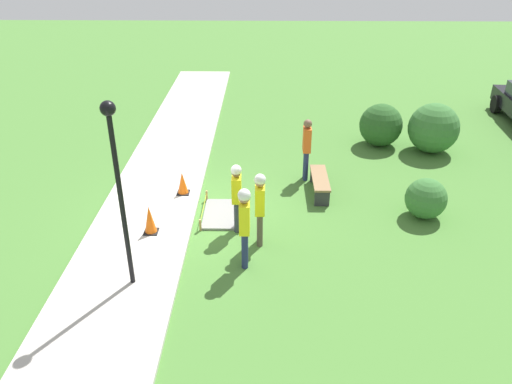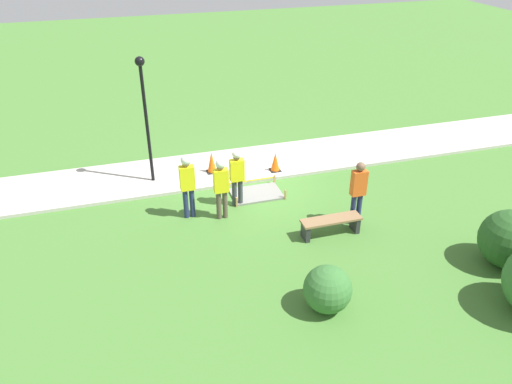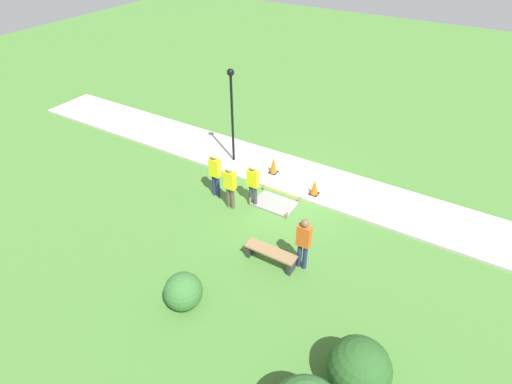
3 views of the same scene
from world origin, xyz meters
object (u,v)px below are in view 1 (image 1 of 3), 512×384
object	(u,v)px
worker_trainee	(237,192)
lamppost_near	(117,171)
worker_assistant	(245,220)
traffic_cone_far_patch	(150,220)
traffic_cone_near_patch	(183,183)
park_bench	(320,182)
bystander_in_orange_shirt	(307,146)
worker_supervisor	(260,203)

from	to	relation	value
worker_trainee	lamppost_near	world-z (taller)	lamppost_near
lamppost_near	worker_assistant	bearing A→B (deg)	108.04
worker_trainee	traffic_cone_far_patch	bearing A→B (deg)	-81.58
traffic_cone_near_patch	lamppost_near	distance (m)	4.53
worker_trainee	lamppost_near	xyz separation A→B (m)	(2.21, -2.07, 1.61)
traffic_cone_far_patch	park_bench	xyz separation A→B (m)	(-2.27, 4.28, -0.11)
lamppost_near	worker_trainee	bearing A→B (deg)	136.93
traffic_cone_far_patch	lamppost_near	size ratio (longest dim) A/B	0.18
traffic_cone_far_patch	lamppost_near	distance (m)	2.91
traffic_cone_near_patch	worker_trainee	size ratio (longest dim) A/B	0.36
traffic_cone_near_patch	traffic_cone_far_patch	xyz separation A→B (m)	(2.00, -0.49, 0.04)
worker_trainee	bystander_in_orange_shirt	bearing A→B (deg)	146.69
worker_supervisor	worker_assistant	world-z (taller)	worker_assistant
park_bench	worker_supervisor	world-z (taller)	worker_supervisor
traffic_cone_far_patch	lamppost_near	xyz separation A→B (m)	(1.90, 0.01, 2.20)
bystander_in_orange_shirt	lamppost_near	xyz separation A→B (m)	(5.06, -3.94, 1.59)
worker_supervisor	worker_assistant	xyz separation A→B (m)	(0.87, -0.32, 0.06)
worker_trainee	park_bench	bearing A→B (deg)	131.68
worker_trainee	worker_supervisor	bearing A→B (deg)	43.43
traffic_cone_far_patch	bystander_in_orange_shirt	world-z (taller)	bystander_in_orange_shirt
worker_trainee	bystander_in_orange_shirt	world-z (taller)	bystander_in_orange_shirt
traffic_cone_far_patch	worker_trainee	bearing A→B (deg)	98.42
worker_assistant	worker_trainee	world-z (taller)	worker_assistant
worker_assistant	traffic_cone_far_patch	bearing A→B (deg)	-116.41
lamppost_near	bystander_in_orange_shirt	bearing A→B (deg)	142.10
lamppost_near	park_bench	bearing A→B (deg)	134.34
traffic_cone_near_patch	bystander_in_orange_shirt	distance (m)	3.70
worker_assistant	worker_trainee	bearing A→B (deg)	-170.48
bystander_in_orange_shirt	lamppost_near	bearing A→B (deg)	-37.90
traffic_cone_near_patch	worker_supervisor	distance (m)	3.21
traffic_cone_far_patch	park_bench	world-z (taller)	traffic_cone_far_patch
park_bench	worker_trainee	size ratio (longest dim) A/B	0.92
worker_assistant	bystander_in_orange_shirt	bearing A→B (deg)	159.30
traffic_cone_near_patch	worker_assistant	xyz separation A→B (m)	(3.15, 1.83, 0.74)
worker_supervisor	worker_assistant	distance (m)	0.92
park_bench	lamppost_near	distance (m)	6.41
traffic_cone_far_patch	worker_supervisor	distance (m)	2.73
traffic_cone_near_patch	worker_assistant	size ratio (longest dim) A/B	0.33
traffic_cone_far_patch	worker_trainee	world-z (taller)	worker_trainee
traffic_cone_near_patch	worker_supervisor	size ratio (longest dim) A/B	0.35
traffic_cone_near_patch	park_bench	bearing A→B (deg)	94.07
park_bench	lamppost_near	bearing A→B (deg)	-45.66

